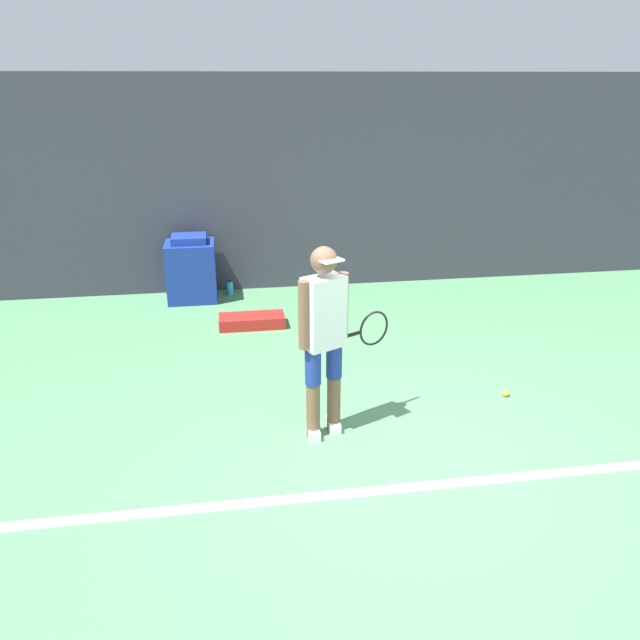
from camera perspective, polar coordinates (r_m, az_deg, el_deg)
ground_plane at (r=5.23m, az=7.91°, el=-12.92°), size 24.00×24.00×0.00m
back_wall at (r=9.10m, az=-0.19°, el=12.30°), size 24.00×0.10×3.00m
court_baseline at (r=4.99m, az=8.95°, el=-14.84°), size 21.60×0.10×0.01m
tennis_player at (r=5.18m, az=0.46°, el=-1.26°), size 0.86×0.51×1.68m
tennis_ball at (r=6.42m, az=16.62°, el=-6.43°), size 0.07×0.07×0.07m
covered_chair at (r=8.86m, az=-11.69°, el=4.55°), size 0.67×0.59×0.92m
equipment_bag at (r=7.86m, az=-6.25°, el=-0.08°), size 0.82×0.35×0.15m
water_bottle at (r=9.06m, az=-8.24°, el=2.92°), size 0.09×0.09×0.21m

